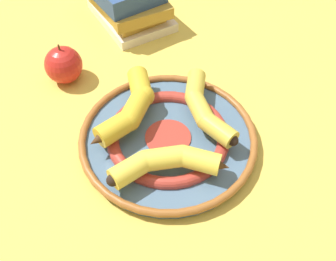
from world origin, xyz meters
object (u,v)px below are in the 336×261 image
banana_c (167,162)px  banana_b (203,106)px  decorative_bowl (168,138)px  apple (64,65)px  banana_a (130,108)px

banana_c → banana_b: bearing=-127.2°
decorative_bowl → banana_c: size_ratio=1.60×
apple → banana_b: bearing=-41.6°
apple → decorative_bowl: bearing=-56.2°
banana_a → banana_c: bearing=-131.2°
banana_a → banana_c: 0.14m
banana_b → decorative_bowl: bearing=-71.9°
banana_b → apple: apple is taller
banana_b → apple: size_ratio=2.26×
banana_b → banana_a: bearing=-104.8°
decorative_bowl → banana_b: size_ratio=1.60×
banana_a → banana_c: size_ratio=0.85×
banana_a → banana_b: 0.13m
banana_c → apple: apple is taller
decorative_bowl → banana_c: 0.09m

